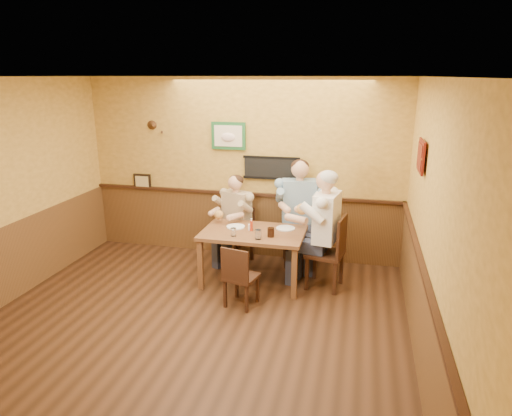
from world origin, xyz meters
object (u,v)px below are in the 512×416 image
at_px(chair_right_end, 325,252).
at_px(diner_blue_polo, 299,218).
at_px(diner_tan_shirt, 237,224).
at_px(salt_shaker, 249,227).
at_px(chair_back_left, 237,235).
at_px(hot_sauce_bottle, 251,225).
at_px(diner_white_elder, 326,236).
at_px(chair_near_side, 241,275).
at_px(water_glass_mid, 258,234).
at_px(chair_back_right, 298,232).
at_px(cola_tumbler, 271,232).
at_px(dining_table, 253,237).
at_px(water_glass_left, 233,232).
at_px(pepper_shaker, 251,226).

height_order(chair_right_end, diner_blue_polo, diner_blue_polo).
height_order(diner_tan_shirt, salt_shaker, diner_tan_shirt).
height_order(chair_back_left, hot_sauce_bottle, hot_sauce_bottle).
distance_m(diner_white_elder, hot_sauce_bottle, 1.03).
relative_size(chair_near_side, diner_tan_shirt, 0.65).
distance_m(chair_near_side, diner_tan_shirt, 1.44).
bearing_deg(chair_back_left, water_glass_mid, -36.90).
bearing_deg(chair_back_left, hot_sauce_bottle, -36.02).
distance_m(chair_back_right, cola_tumbler, 1.01).
xyz_separation_m(chair_back_right, chair_near_side, (-0.50, -1.48, -0.11)).
bearing_deg(chair_back_left, diner_blue_polo, 30.48).
height_order(chair_right_end, diner_white_elder, diner_white_elder).
distance_m(dining_table, chair_back_left, 0.80).
relative_size(chair_back_left, water_glass_left, 7.76).
distance_m(chair_near_side, diner_blue_polo, 1.60).
distance_m(dining_table, salt_shaker, 0.15).
bearing_deg(water_glass_mid, diner_blue_polo, 70.40).
relative_size(chair_near_side, hot_sauce_bottle, 5.05).
bearing_deg(water_glass_mid, chair_back_right, 70.40).
bearing_deg(diner_tan_shirt, water_glass_left, -54.60).
distance_m(chair_right_end, water_glass_left, 1.28).
relative_size(chair_back_left, hot_sauce_bottle, 5.41).
bearing_deg(water_glass_left, dining_table, 50.38).
relative_size(dining_table, cola_tumbler, 11.44).
height_order(diner_white_elder, salt_shaker, diner_white_elder).
distance_m(diner_tan_shirt, pepper_shaker, 0.73).
xyz_separation_m(chair_back_right, pepper_shaker, (-0.56, -0.72, 0.29)).
distance_m(chair_back_right, chair_near_side, 1.57).
relative_size(chair_right_end, hot_sauce_bottle, 6.39).
bearing_deg(salt_shaker, water_glass_left, -118.10).
bearing_deg(chair_back_right, dining_table, -136.60).
relative_size(chair_back_right, chair_right_end, 1.00).
relative_size(water_glass_mid, cola_tumbler, 1.05).
bearing_deg(chair_back_right, diner_tan_shirt, 175.05).
bearing_deg(pepper_shaker, hot_sauce_bottle, -73.15).
height_order(chair_near_side, water_glass_left, water_glass_left).
xyz_separation_m(chair_back_left, salt_shaker, (0.35, -0.62, 0.36)).
bearing_deg(diner_white_elder, diner_blue_polo, -136.50).
bearing_deg(hot_sauce_bottle, chair_right_end, 3.07).
height_order(chair_right_end, pepper_shaker, chair_right_end).
xyz_separation_m(diner_white_elder, cola_tumbler, (-0.71, -0.23, 0.08)).
relative_size(diner_blue_polo, diner_white_elder, 1.00).
bearing_deg(pepper_shaker, cola_tumbler, -33.25).
distance_m(chair_back_right, water_glass_left, 1.29).
bearing_deg(chair_back_right, water_glass_left, -138.16).
xyz_separation_m(dining_table, chair_back_right, (0.52, 0.77, -0.14)).
xyz_separation_m(chair_near_side, diner_blue_polo, (0.50, 1.48, 0.33)).
bearing_deg(chair_back_right, chair_right_end, -69.18).
bearing_deg(diner_tan_shirt, diner_white_elder, 0.15).
height_order(water_glass_mid, cola_tumbler, water_glass_mid).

